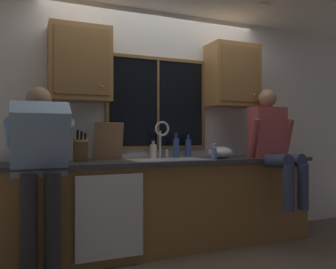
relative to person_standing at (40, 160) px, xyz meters
The scene contains 24 objects.
back_wall 1.46m from the person_standing, 28.93° to the left, with size 5.63×0.12×2.55m, color silver.
ceiling_downlight_right 2.72m from the person_standing, ahead, with size 0.14×0.14×0.01m, color #FFEAB2.
window_glass 1.50m from the person_standing, 26.38° to the left, with size 1.10×0.02×0.95m, color black.
window_frame_top 1.74m from the person_standing, 26.02° to the left, with size 1.17×0.02×0.04m, color brown.
window_frame_bottom 1.40m from the person_standing, 26.02° to the left, with size 1.17×0.02×0.04m, color brown.
window_frame_left 1.07m from the person_standing, 41.74° to the left, with size 0.04×0.02×0.95m, color brown.
window_frame_right 2.00m from the person_standing, 18.57° to the left, with size 0.04×0.02×0.95m, color brown.
window_mullion_center 1.50m from the person_standing, 25.94° to the left, with size 0.02×0.02×0.95m, color brown.
lower_cabinet_run 1.40m from the person_standing, 15.23° to the left, with size 3.23×0.58×0.88m, color olive.
countertop 1.29m from the person_standing, 14.37° to the left, with size 3.29×0.62×0.04m, color #38383D.
dishwasher_front 0.77m from the person_standing, ahead, with size 0.60×0.02×0.74m, color white.
upper_cabinet_left 1.07m from the person_standing, 50.39° to the left, with size 0.58×0.36×0.72m.
upper_cabinet_right 2.35m from the person_standing, 12.21° to the left, with size 0.58×0.36×0.72m.
sink 1.30m from the person_standing, 14.74° to the left, with size 0.80×0.46×0.21m.
faucet 1.37m from the person_standing, 22.02° to the left, with size 0.18×0.09×0.40m.
person_standing is the anchor object (origin of this frame).
person_sitting_on_counter 2.39m from the person_standing, ahead, with size 0.54×0.60×1.26m.
knife_block 0.52m from the person_standing, 43.53° to the left, with size 0.12×0.18×0.32m.
cutting_board 0.88m from the person_standing, 38.28° to the left, with size 0.29×0.02×0.39m, color #997047.
mixing_bowl 1.86m from the person_standing, ahead, with size 0.27×0.27×0.13m, color silver.
soap_dispenser 1.70m from the person_standing, ahead, with size 0.06×0.07×0.17m.
bottle_green_glass 1.51m from the person_standing, 19.51° to the left, with size 0.07×0.07×0.28m.
bottle_tall_clear 1.68m from the person_standing, 18.76° to the left, with size 0.07×0.07×0.26m.
bottle_amber_small 1.28m from the person_standing, 24.39° to the left, with size 0.07×0.07×0.20m.
Camera 1 is at (-1.38, -3.59, 1.18)m, focal length 37.00 mm.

